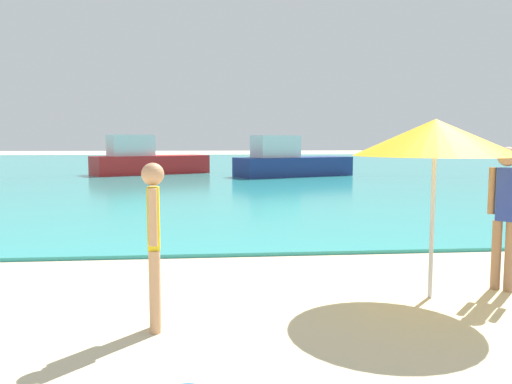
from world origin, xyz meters
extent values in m
cube|color=teal|center=(0.00, 40.85, 0.03)|extent=(160.00, 60.00, 0.06)
cylinder|color=tan|center=(-1.77, 7.89, 0.39)|extent=(0.11, 0.11, 0.79)
cylinder|color=tan|center=(-1.76, 7.75, 0.39)|extent=(0.11, 0.11, 0.79)
cube|color=yellow|center=(-1.77, 7.82, 1.08)|extent=(0.12, 0.19, 0.59)
sphere|color=tan|center=(-1.77, 7.82, 1.50)|extent=(0.21, 0.21, 0.21)
cylinder|color=tan|center=(-1.78, 7.97, 1.12)|extent=(0.08, 0.08, 0.53)
cylinder|color=tan|center=(-1.76, 7.68, 1.12)|extent=(0.08, 0.08, 0.53)
cylinder|color=#936B4C|center=(2.24, 8.81, 0.43)|extent=(0.11, 0.11, 0.85)
cylinder|color=#936B4C|center=(2.35, 8.71, 0.43)|extent=(0.11, 0.11, 0.85)
cube|color=#233899|center=(2.30, 8.76, 1.17)|extent=(0.23, 0.22, 0.64)
sphere|color=#936B4C|center=(2.30, 8.76, 1.63)|extent=(0.23, 0.23, 0.23)
cylinder|color=#936B4C|center=(2.18, 8.87, 1.21)|extent=(0.09, 0.09, 0.57)
cube|color=navy|center=(3.08, 28.33, 0.54)|extent=(6.24, 4.03, 0.95)
cube|color=silver|center=(2.09, 27.93, 1.55)|extent=(2.49, 2.05, 1.07)
cube|color=red|center=(-4.28, 30.80, 0.55)|extent=(6.31, 4.59, 0.98)
cube|color=silver|center=(-5.25, 30.28, 1.59)|extent=(2.58, 2.24, 1.10)
cylinder|color=#B7B7BC|center=(1.30, 8.56, 1.02)|extent=(0.05, 0.05, 2.04)
cone|color=yellow|center=(1.30, 8.56, 1.85)|extent=(1.84, 1.84, 0.41)
camera|label=1|loc=(-1.26, 3.01, 1.81)|focal=35.75mm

